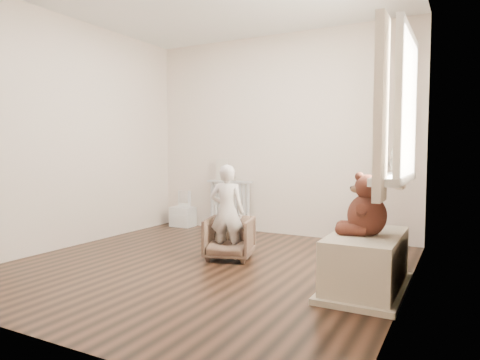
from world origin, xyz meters
The scene contains 18 objects.
floor centered at (0.00, 0.00, 0.00)m, with size 3.60×3.60×0.01m, color black.
back_wall centered at (0.00, 1.80, 1.30)m, with size 3.60×0.02×2.60m, color white.
front_wall centered at (0.00, -1.80, 1.30)m, with size 3.60×0.02×2.60m, color white.
left_wall centered at (-1.80, 0.00, 1.30)m, with size 0.02×3.60×2.60m, color white.
right_wall centered at (1.80, 0.00, 1.30)m, with size 0.02×3.60×2.60m, color white.
window centered at (1.76, 0.30, 1.45)m, with size 0.03×0.90×1.10m, color white.
window_sill centered at (1.67, 0.30, 0.87)m, with size 0.22×1.10×0.06m, color silver.
curtain_left centered at (1.65, -0.27, 1.39)m, with size 0.06×0.26×1.30m, color beige.
curtain_right centered at (1.65, 0.87, 1.39)m, with size 0.06×0.26×1.30m, color beige.
radiator centered at (-0.66, 1.68, 0.39)m, with size 0.65×0.12×0.69m, color silver.
paper_doll centered at (-0.78, 1.68, 0.84)m, with size 0.18×0.02×0.30m, color beige.
tin_a centered at (-0.61, 1.68, 0.72)m, with size 0.10×0.10×0.06m, color #A59E8C.
toy_vanity centered at (-1.42, 1.65, 0.28)m, with size 0.33×0.23×0.52m, color silver.
armchair centered at (0.09, 0.34, 0.21)m, with size 0.46×0.47×0.43m, color brown.
child centered at (0.09, 0.29, 0.49)m, with size 0.34×0.23×0.94m, color silver.
toy_bench centered at (1.52, -0.02, 0.20)m, with size 0.51×0.96×0.45m, color beige.
teddy_bear centered at (1.52, -0.05, 0.67)m, with size 0.39×0.30×0.48m, color #3B1911, non-canonical shape.
plush_cat centered at (1.66, 0.60, 1.00)m, with size 0.16×0.27×0.23m, color #666158, non-canonical shape.
Camera 1 is at (2.19, -3.40, 1.10)m, focal length 32.00 mm.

